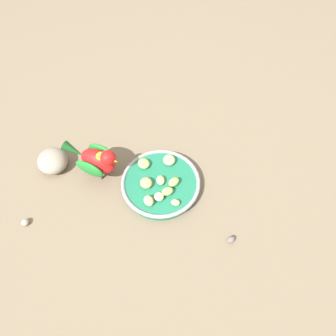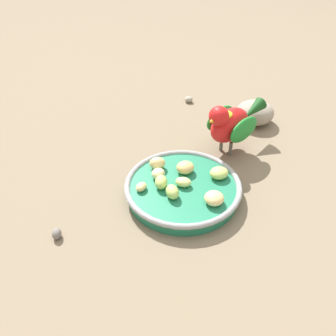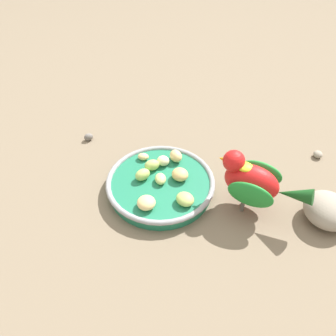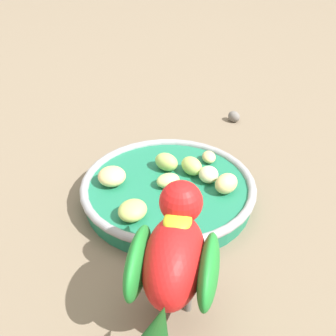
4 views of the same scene
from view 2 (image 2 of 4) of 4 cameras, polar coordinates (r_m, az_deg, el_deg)
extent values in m
plane|color=#756651|center=(0.74, 0.24, -4.63)|extent=(4.00, 4.00, 0.00)
cylinder|color=#1E7251|center=(0.74, 2.20, -3.32)|extent=(0.21, 0.21, 0.02)
torus|color=#93969B|center=(0.73, 2.22, -2.59)|extent=(0.22, 0.22, 0.01)
ellipsoid|color=#E5C67F|center=(0.72, -3.97, -2.79)|extent=(0.03, 0.03, 0.01)
ellipsoid|color=#B2CC66|center=(0.72, -1.03, -2.11)|extent=(0.04, 0.03, 0.02)
ellipsoid|color=#E5C67F|center=(0.76, -1.59, 0.71)|extent=(0.03, 0.03, 0.02)
ellipsoid|color=#C6D17A|center=(0.73, 2.26, -2.09)|extent=(0.03, 0.04, 0.02)
ellipsoid|color=#B2CC66|center=(0.70, 0.57, -3.55)|extent=(0.03, 0.03, 0.02)
ellipsoid|color=beige|center=(0.74, -1.45, -0.84)|extent=(0.04, 0.04, 0.02)
ellipsoid|color=tan|center=(0.76, 2.56, 0.08)|extent=(0.04, 0.04, 0.02)
ellipsoid|color=#B2CC66|center=(0.75, 7.55, -0.73)|extent=(0.04, 0.04, 0.02)
ellipsoid|color=#E5C67F|center=(0.69, 6.81, -4.45)|extent=(0.05, 0.05, 0.02)
cylinder|color=#59544C|center=(0.85, 9.21, 2.82)|extent=(0.01, 0.01, 0.03)
cylinder|color=#59544C|center=(0.86, 7.86, 3.57)|extent=(0.01, 0.01, 0.03)
ellipsoid|color=red|center=(0.83, 9.07, 6.28)|extent=(0.10, 0.12, 0.07)
ellipsoid|color=#1E7F2D|center=(0.82, 11.14, 5.57)|extent=(0.06, 0.08, 0.05)
ellipsoid|color=#1E7F2D|center=(0.85, 7.73, 7.31)|extent=(0.06, 0.08, 0.05)
cone|color=#144719|center=(0.89, 12.39, 8.28)|extent=(0.06, 0.07, 0.04)
sphere|color=red|center=(0.79, 7.53, 7.60)|extent=(0.06, 0.06, 0.04)
cone|color=orange|center=(0.77, 6.55, 6.91)|extent=(0.02, 0.02, 0.02)
ellipsoid|color=yellow|center=(0.80, 8.47, 7.78)|extent=(0.04, 0.04, 0.01)
ellipsoid|color=gray|center=(0.97, 12.70, 7.98)|extent=(0.10, 0.10, 0.06)
ellipsoid|color=slate|center=(0.69, -16.10, -9.29)|extent=(0.02, 0.02, 0.02)
ellipsoid|color=gray|center=(1.05, 3.08, 10.08)|extent=(0.03, 0.03, 0.02)
camera|label=1|loc=(0.82, -42.83, 47.77)|focal=31.46mm
camera|label=3|loc=(0.65, 61.51, 24.96)|focal=38.30mm
camera|label=4|loc=(1.01, 21.67, 29.19)|focal=51.37mm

